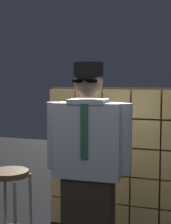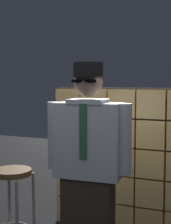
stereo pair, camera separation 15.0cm
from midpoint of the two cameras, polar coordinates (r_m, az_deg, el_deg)
The scene contains 3 objects.
glass_block_wall at distance 3.56m, azimuth 4.10°, elevation -8.16°, with size 1.51×0.10×1.51m.
standing_person at distance 2.66m, azimuth -1.16°, elevation -9.42°, with size 0.68×0.30×1.70m.
bar_stool at distance 3.16m, azimuth -14.01°, elevation -13.01°, with size 0.34×0.34×0.78m.
Camera 1 is at (0.84, -2.06, 1.55)m, focal length 54.42 mm.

